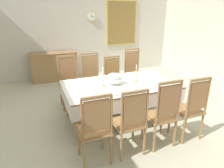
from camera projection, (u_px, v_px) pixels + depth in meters
name	position (u px, v px, depth m)	size (l,w,h in m)	color
ground	(120.00, 120.00, 4.00)	(6.77, 6.73, 0.04)	#BDBB9F
back_wall	(79.00, 24.00, 6.40)	(6.77, 0.08, 3.47)	beige
dining_table	(120.00, 87.00, 3.77)	(2.12, 1.21, 0.77)	olive
tablecloth	(120.00, 87.00, 3.76)	(2.14, 1.23, 0.29)	white
chair_south_a	(95.00, 128.00, 2.64)	(0.44, 0.42, 1.10)	#936D4A
chair_north_a	(69.00, 81.00, 4.40)	(0.44, 0.42, 1.18)	olive
chair_south_b	(130.00, 121.00, 2.83)	(0.44, 0.42, 1.09)	#A0764A
chair_north_b	(92.00, 78.00, 4.59)	(0.44, 0.42, 1.20)	#9C7944
chair_south_c	(162.00, 113.00, 3.01)	(0.44, 0.42, 1.15)	#99694B
chair_north_c	(114.00, 77.00, 4.79)	(0.44, 0.42, 1.07)	olive
chair_south_d	(190.00, 107.00, 3.20)	(0.44, 0.42, 1.13)	olive
chair_north_d	(133.00, 73.00, 4.97)	(0.44, 0.42, 1.23)	olive
soup_tureen	(114.00, 78.00, 3.66)	(0.31, 0.31, 0.24)	white
candlestick_west	(103.00, 79.00, 3.57)	(0.07, 0.07, 0.35)	gold
candlestick_east	(136.00, 75.00, 3.81)	(0.07, 0.07, 0.34)	gold
bowl_near_left	(114.00, 94.00, 3.19)	(0.14, 0.14, 0.03)	white
bowl_near_right	(68.00, 81.00, 3.79)	(0.18, 0.18, 0.04)	white
bowl_far_left	(102.00, 77.00, 4.08)	(0.19, 0.19, 0.04)	white
spoon_primary	(108.00, 95.00, 3.18)	(0.04, 0.18, 0.01)	gold
spoon_secondary	(62.00, 82.00, 3.78)	(0.05, 0.18, 0.01)	gold
sideboard	(54.00, 67.00, 6.23)	(1.44, 0.48, 0.90)	#967146
mounted_clock	(92.00, 17.00, 6.40)	(0.28, 0.06, 0.28)	#D1B251
framed_painting	(122.00, 23.00, 6.86)	(1.13, 0.05, 1.51)	#D1B251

